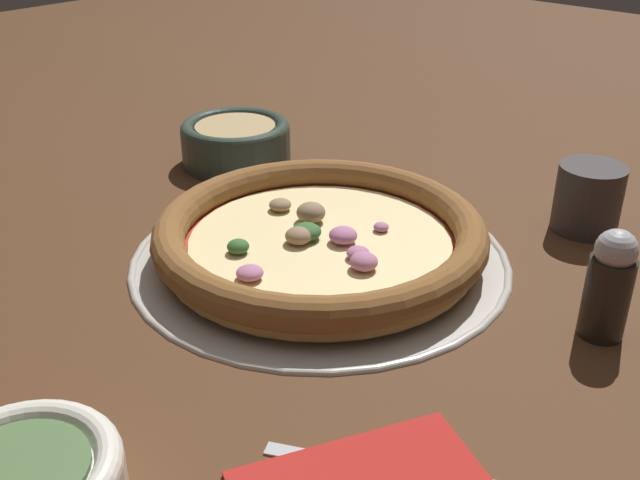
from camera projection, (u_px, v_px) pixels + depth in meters
The scene contains 7 objects.
ground_plane at pixel (320, 259), 0.78m from camera, with size 3.00×3.00×0.00m, color #4C2D19.
pizza_tray at pixel (320, 257), 0.78m from camera, with size 0.39×0.39×0.01m.
pizza at pixel (320, 236), 0.76m from camera, with size 0.34×0.34×0.04m.
bowl_near at pixel (236, 141), 1.00m from camera, with size 0.15×0.15×0.06m.
drinking_cup at pixel (588, 198), 0.82m from camera, with size 0.07×0.07×0.08m.
fork at pixel (393, 472), 0.51m from camera, with size 0.09×0.15×0.00m.
pepper_shaker at pixel (609, 285), 0.63m from camera, with size 0.04×0.04×0.10m.
Camera 1 is at (-0.50, -0.46, 0.38)m, focal length 42.00 mm.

